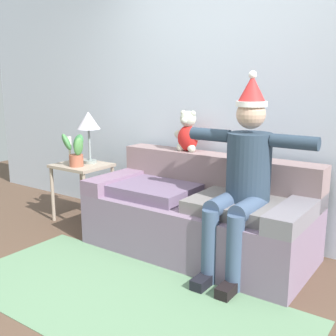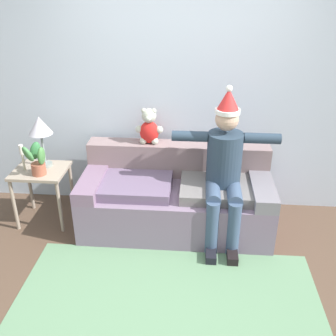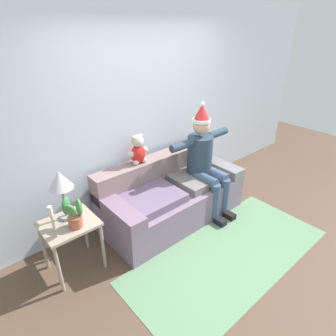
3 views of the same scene
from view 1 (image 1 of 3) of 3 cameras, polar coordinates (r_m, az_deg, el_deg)
name	(u,v)px [view 1 (image 1 of 3)]	position (r m, az deg, el deg)	size (l,w,h in m)	color
ground_plane	(122,299)	(2.95, -6.42, -17.71)	(10.00, 10.00, 0.00)	brown
back_wall	(231,93)	(3.85, 8.79, 10.33)	(7.00, 0.10, 2.70)	silver
couch	(200,214)	(3.58, 4.45, -6.41)	(1.92, 0.88, 0.81)	slate
person_seated	(243,174)	(3.11, 10.45, -0.77)	(1.02, 0.77, 1.53)	#2B3C4E
teddy_bear	(188,133)	(3.81, 2.76, 4.90)	(0.29, 0.17, 0.38)	red
side_table	(82,174)	(4.36, -11.89, -0.76)	(0.54, 0.47, 0.61)	tan
table_lamp	(89,123)	(4.32, -11.03, 6.18)	(0.24, 0.24, 0.54)	gray
potted_plant	(75,151)	(4.22, -12.81, 2.35)	(0.23, 0.28, 0.35)	#A55840
candle_tall	(69,146)	(4.41, -13.58, 3.01)	(0.04, 0.04, 0.28)	beige
area_rug	(121,299)	(2.94, -6.56, -17.72)	(2.52, 1.13, 0.01)	#638C66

